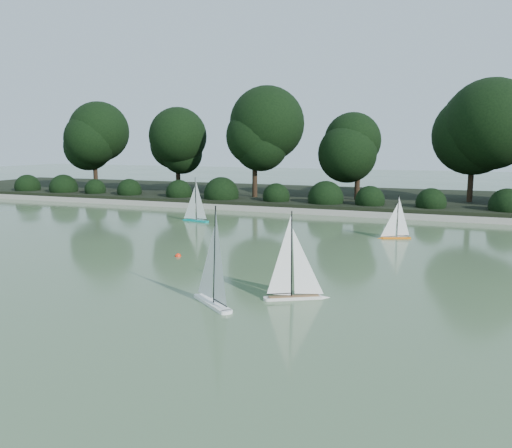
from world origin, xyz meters
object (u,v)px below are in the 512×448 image
object	(u,v)px
sailboat_teal	(194,214)
sailboat_white_b	(299,285)
sailboat_white_a	(209,287)
race_buoy	(178,256)
sailboat_orange	(393,231)

from	to	relation	value
sailboat_teal	sailboat_white_b	bearing A→B (deg)	-50.76
sailboat_white_a	sailboat_white_b	xyz separation A→B (m)	(1.23, 0.70, -0.02)
sailboat_white_a	sailboat_teal	size ratio (longest dim) A/B	1.09
sailboat_white_a	race_buoy	distance (m)	3.37
sailboat_teal	race_buoy	bearing A→B (deg)	-66.02
sailboat_teal	race_buoy	xyz separation A→B (m)	(2.02, -4.55, -0.23)
sailboat_orange	sailboat_teal	xyz separation A→B (m)	(-6.19, 0.75, 0.04)
sailboat_teal	race_buoy	world-z (taller)	sailboat_teal
sailboat_white_a	sailboat_orange	distance (m)	6.78
sailboat_white_b	race_buoy	distance (m)	3.83
sailboat_orange	sailboat_white_a	bearing A→B (deg)	-108.09
race_buoy	sailboat_white_b	bearing A→B (deg)	-30.74
sailboat_white_a	sailboat_white_b	size ratio (longest dim) A/B	1.09
sailboat_white_a	sailboat_teal	xyz separation A→B (m)	(-4.08, 7.20, -0.02)
race_buoy	sailboat_white_a	bearing A→B (deg)	-52.16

